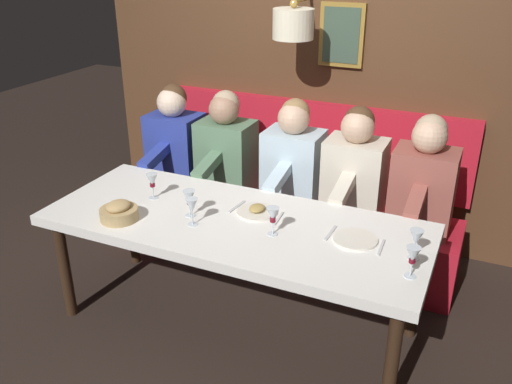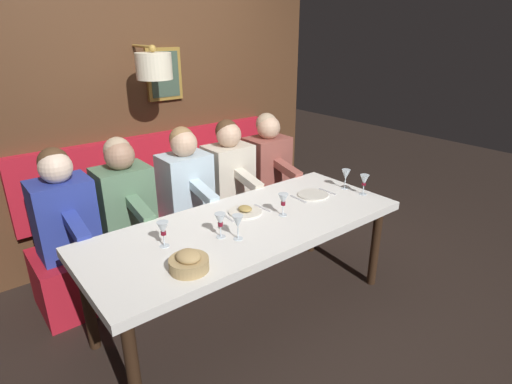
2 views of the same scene
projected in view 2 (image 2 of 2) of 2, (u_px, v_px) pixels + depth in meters
name	position (u px, v px, depth m)	size (l,w,h in m)	color
ground_plane	(248.00, 311.00, 3.09)	(12.00, 12.00, 0.00)	black
dining_table	(248.00, 231.00, 2.84)	(0.90, 2.24, 0.74)	white
banquette_bench	(187.00, 240.00, 3.65)	(0.52, 2.44, 0.45)	red
back_wall_panel	(146.00, 102.00, 3.64)	(0.59, 3.64, 2.90)	#51331E
diner_nearest	(267.00, 157.00, 3.96)	(0.60, 0.40, 0.79)	#934C42
diner_near	(229.00, 167.00, 3.70)	(0.60, 0.40, 0.79)	beige
diner_middle	(185.00, 177.00, 3.44)	(0.60, 0.40, 0.79)	silver
diner_far	(124.00, 192.00, 3.13)	(0.60, 0.40, 0.79)	#567A5B
diner_farthest	(63.00, 207.00, 2.87)	(0.60, 0.40, 0.79)	#283893
place_setting_0	(313.00, 195.00, 3.26)	(0.24, 0.31, 0.01)	silver
place_setting_1	(245.00, 211.00, 2.96)	(0.24, 0.32, 0.05)	silver
wine_glass_0	(283.00, 200.00, 2.88)	(0.07, 0.07, 0.16)	silver
wine_glass_1	(346.00, 175.00, 3.36)	(0.07, 0.07, 0.16)	silver
wine_glass_2	(238.00, 222.00, 2.55)	(0.07, 0.07, 0.16)	silver
wine_glass_3	(364.00, 181.00, 3.25)	(0.07, 0.07, 0.16)	silver
wine_glass_4	(163.00, 229.00, 2.47)	(0.07, 0.07, 0.16)	silver
wine_glass_5	(220.00, 221.00, 2.58)	(0.07, 0.07, 0.16)	silver
bread_bowl	(189.00, 262.00, 2.25)	(0.22, 0.22, 0.12)	tan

